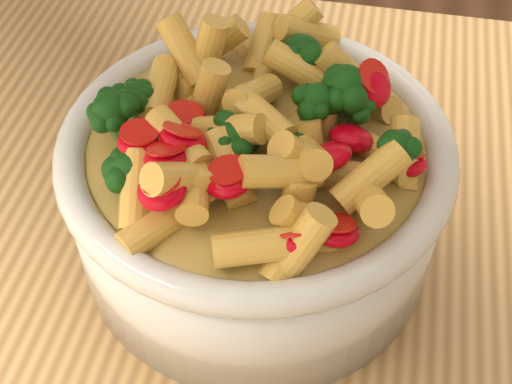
# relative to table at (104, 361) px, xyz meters

# --- Properties ---
(table) EXTENTS (1.20, 0.80, 0.90)m
(table) POSITION_rel_table_xyz_m (0.00, 0.00, 0.00)
(table) COLOR tan
(table) RESTS_ON ground
(serving_bowl) EXTENTS (0.26, 0.26, 0.11)m
(serving_bowl) POSITION_rel_table_xyz_m (0.11, 0.07, 0.16)
(serving_bowl) COLOR silver
(serving_bowl) RESTS_ON table
(pasta_salad) EXTENTS (0.21, 0.21, 0.05)m
(pasta_salad) POSITION_rel_table_xyz_m (0.11, 0.07, 0.23)
(pasta_salad) COLOR #EEBA4B
(pasta_salad) RESTS_ON serving_bowl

